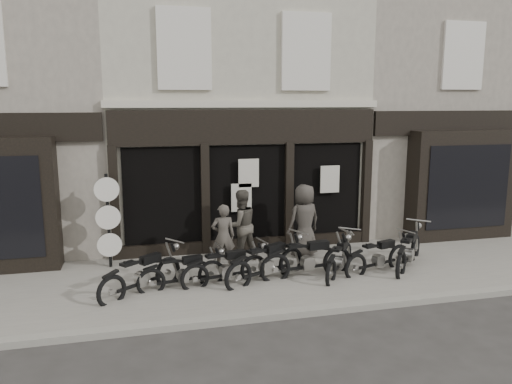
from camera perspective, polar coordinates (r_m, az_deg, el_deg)
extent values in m
plane|color=#2D2B28|center=(11.12, 2.49, -11.40)|extent=(90.00, 90.00, 0.00)
cube|color=slate|center=(11.91, 1.27, -9.58)|extent=(30.00, 4.20, 0.12)
cube|color=gray|center=(10.00, 4.56, -13.60)|extent=(30.00, 0.25, 0.13)
cube|color=#B5B09B|center=(16.18, -3.45, 10.25)|extent=(7.20, 6.00, 8.20)
cube|color=black|center=(13.18, -0.98, 7.43)|extent=(7.10, 0.18, 0.90)
cube|color=black|center=(13.48, -1.01, -0.87)|extent=(6.50, 0.10, 2.95)
cube|color=black|center=(13.72, -0.93, -6.18)|extent=(7.10, 0.20, 0.44)
cube|color=beige|center=(13.19, -1.02, 10.04)|extent=(7.30, 0.22, 0.18)
cube|color=beige|center=(13.00, -8.21, 15.89)|extent=(1.35, 0.12, 2.00)
cube|color=black|center=(13.02, -8.22, 15.88)|extent=(1.05, 0.06, 1.70)
cube|color=beige|center=(13.70, 5.76, 15.65)|extent=(1.35, 0.12, 2.00)
cube|color=black|center=(13.73, 5.71, 15.64)|extent=(1.05, 0.06, 1.70)
cube|color=black|center=(13.08, -15.84, -1.39)|extent=(0.22, 0.22, 3.00)
cube|color=black|center=(13.19, -5.81, -0.95)|extent=(0.22, 0.22, 3.00)
cube|color=black|center=(13.69, 3.76, -0.50)|extent=(0.22, 0.22, 3.00)
cube|color=black|center=(14.54, 12.44, -0.09)|extent=(0.22, 0.22, 3.00)
cube|color=beige|center=(13.18, -0.85, 2.18)|extent=(0.55, 0.04, 0.75)
cube|color=beige|center=(13.91, 8.43, 1.46)|extent=(0.55, 0.04, 0.75)
cube|color=beige|center=(13.24, -1.68, -0.63)|extent=(0.55, 0.04, 0.75)
cube|color=gray|center=(16.28, -26.33, 9.21)|extent=(5.50, 6.00, 8.20)
cube|color=gray|center=(18.42, 16.67, 9.84)|extent=(5.50, 6.00, 8.20)
cube|color=black|center=(15.80, 22.34, 0.75)|extent=(3.20, 0.70, 3.20)
cube|color=black|center=(15.53, 23.10, 0.54)|extent=(2.60, 0.06, 2.40)
cube|color=black|center=(15.87, 22.15, 7.35)|extent=(5.40, 0.16, 0.70)
cube|color=beige|center=(15.92, 22.61, 14.18)|extent=(1.30, 0.10, 1.90)
cube|color=black|center=(15.94, 22.54, 14.18)|extent=(1.00, 0.06, 1.60)
torus|color=black|center=(11.49, -10.03, -9.00)|extent=(0.61, 0.50, 0.70)
torus|color=black|center=(10.63, -16.18, -10.88)|extent=(0.61, 0.50, 0.70)
cube|color=black|center=(11.05, -12.97, -10.12)|extent=(1.00, 0.79, 0.06)
cube|color=gray|center=(11.04, -12.90, -9.69)|extent=(0.31, 0.30, 0.27)
cube|color=black|center=(11.06, -11.98, -7.47)|extent=(0.48, 0.43, 0.18)
cube|color=black|center=(10.71, -14.39, -7.93)|extent=(0.37, 0.35, 0.06)
cylinder|color=gray|center=(11.43, -9.28, -5.51)|extent=(0.39, 0.50, 0.04)
torus|color=black|center=(11.34, -5.12, -9.30)|extent=(0.64, 0.20, 0.64)
torus|color=black|center=(11.00, -11.90, -10.12)|extent=(0.64, 0.20, 0.64)
cube|color=black|center=(11.17, -8.45, -9.90)|extent=(1.10, 0.25, 0.06)
cube|color=gray|center=(11.15, -8.37, -9.53)|extent=(0.25, 0.21, 0.24)
cube|color=black|center=(11.09, -7.29, -7.67)|extent=(0.45, 0.23, 0.16)
cube|color=black|center=(10.95, -9.94, -7.78)|extent=(0.31, 0.24, 0.06)
cylinder|color=gray|center=(11.22, -4.18, -6.20)|extent=(0.13, 0.54, 0.03)
torus|color=black|center=(11.57, -0.28, -8.78)|extent=(0.67, 0.23, 0.67)
torus|color=black|center=(11.05, -7.00, -9.79)|extent=(0.67, 0.23, 0.67)
cube|color=black|center=(11.31, -3.56, -9.48)|extent=(1.15, 0.30, 0.06)
cube|color=gray|center=(11.29, -3.47, -9.09)|extent=(0.27, 0.22, 0.25)
cube|color=black|center=(11.26, -2.38, -7.13)|extent=(0.48, 0.26, 0.17)
cube|color=black|center=(11.04, -5.00, -7.30)|extent=(0.33, 0.26, 0.06)
cylinder|color=gray|center=(11.47, 0.69, -5.57)|extent=(0.16, 0.56, 0.04)
torus|color=black|center=(11.94, 3.98, -8.03)|extent=(0.70, 0.41, 0.73)
torus|color=black|center=(10.97, -2.04, -9.69)|extent=(0.70, 0.41, 0.73)
cube|color=black|center=(11.45, 1.10, -9.04)|extent=(1.18, 0.61, 0.06)
cube|color=gray|center=(11.44, 1.19, -8.61)|extent=(0.32, 0.29, 0.28)
cube|color=black|center=(11.47, 2.18, -6.40)|extent=(0.53, 0.38, 0.18)
cube|color=black|center=(11.08, -0.17, -6.76)|extent=(0.39, 0.34, 0.06)
cylinder|color=gray|center=(11.89, 4.85, -4.53)|extent=(0.31, 0.58, 0.04)
torus|color=black|center=(12.11, 9.23, -7.85)|extent=(0.75, 0.18, 0.74)
torus|color=black|center=(11.45, 2.22, -8.80)|extent=(0.75, 0.18, 0.74)
cube|color=black|center=(11.77, 5.82, -8.53)|extent=(1.29, 0.19, 0.07)
cube|color=gray|center=(11.76, 5.92, -8.11)|extent=(0.28, 0.22, 0.28)
cube|color=black|center=(11.74, 7.12, -6.04)|extent=(0.52, 0.24, 0.19)
cube|color=black|center=(11.48, 4.39, -6.15)|extent=(0.35, 0.25, 0.07)
cylinder|color=gray|center=(12.02, 10.33, -4.45)|extent=(0.11, 0.63, 0.04)
torus|color=black|center=(12.70, 10.33, -7.20)|extent=(0.48, 0.58, 0.67)
torus|color=black|center=(11.39, 8.55, -9.21)|extent=(0.48, 0.58, 0.67)
cube|color=black|center=(12.05, 9.48, -8.33)|extent=(0.76, 0.95, 0.06)
cube|color=gray|center=(12.05, 9.52, -7.94)|extent=(0.28, 0.29, 0.26)
cube|color=black|center=(12.16, 9.86, -5.95)|extent=(0.41, 0.46, 0.17)
cube|color=black|center=(11.63, 9.18, -6.47)|extent=(0.34, 0.35, 0.06)
cylinder|color=gray|center=(12.73, 10.66, -4.13)|extent=(0.47, 0.38, 0.04)
torus|color=black|center=(12.87, 15.96, -7.20)|extent=(0.66, 0.29, 0.66)
torus|color=black|center=(11.90, 11.32, -8.44)|extent=(0.66, 0.29, 0.66)
cube|color=black|center=(12.39, 13.73, -7.98)|extent=(1.12, 0.41, 0.06)
cube|color=gray|center=(12.38, 13.81, -7.62)|extent=(0.28, 0.24, 0.25)
cube|color=black|center=(12.44, 14.64, -5.79)|extent=(0.48, 0.30, 0.17)
cube|color=black|center=(12.05, 12.84, -6.04)|extent=(0.34, 0.28, 0.06)
cylinder|color=gray|center=(12.86, 16.75, -4.28)|extent=(0.21, 0.55, 0.04)
torus|color=black|center=(13.61, 17.73, -6.21)|extent=(0.57, 0.60, 0.73)
torus|color=black|center=(12.15, 16.22, -8.11)|extent=(0.57, 0.60, 0.73)
cube|color=black|center=(12.89, 17.01, -7.29)|extent=(0.91, 0.97, 0.06)
cube|color=gray|center=(12.88, 17.05, -6.90)|extent=(0.32, 0.32, 0.28)
cube|color=black|center=(13.01, 17.39, -4.87)|extent=(0.47, 0.49, 0.18)
cube|color=black|center=(12.43, 16.81, -5.34)|extent=(0.38, 0.38, 0.06)
cylinder|color=gray|center=(13.65, 18.09, -3.09)|extent=(0.48, 0.45, 0.04)
imported|color=#443F38|center=(12.10, -3.77, -5.07)|extent=(0.59, 0.39, 1.58)
imported|color=#48433A|center=(12.64, -1.77, -3.81)|extent=(1.03, 0.90, 1.82)
imported|color=#3A3530|center=(13.03, 5.53, -3.25)|extent=(1.06, 0.85, 1.90)
cylinder|color=black|center=(12.91, -16.23, -8.55)|extent=(0.38, 0.38, 0.06)
cylinder|color=black|center=(12.58, -16.50, -3.46)|extent=(0.07, 0.07, 2.42)
cylinder|color=black|center=(12.39, -16.70, 0.30)|extent=(0.59, 0.08, 0.59)
cylinder|color=beige|center=(12.36, -16.71, 0.28)|extent=(0.59, 0.04, 0.59)
cylinder|color=black|center=(12.52, -16.54, -2.79)|extent=(0.59, 0.08, 0.59)
cylinder|color=beige|center=(12.49, -16.55, -2.82)|extent=(0.59, 0.04, 0.59)
cylinder|color=black|center=(12.68, -16.38, -5.80)|extent=(0.59, 0.08, 0.59)
cylinder|color=beige|center=(12.66, -16.39, -5.83)|extent=(0.59, 0.04, 0.59)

